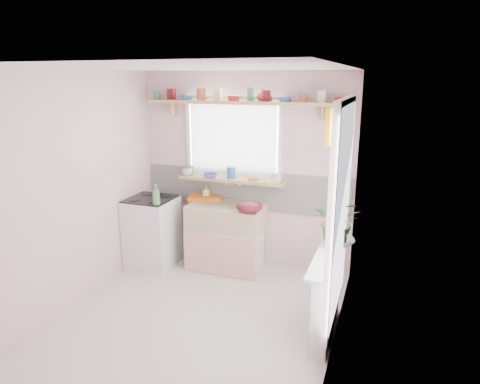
% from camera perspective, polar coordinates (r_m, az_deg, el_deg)
% --- Properties ---
extents(room, '(3.20, 3.20, 3.20)m').
position_cam_1_polar(room, '(4.65, 5.46, 1.98)').
color(room, silver).
rests_on(room, ground).
extents(sink_unit, '(0.95, 0.65, 1.11)m').
position_cam_1_polar(sink_unit, '(5.56, -1.82, -5.89)').
color(sink_unit, white).
rests_on(sink_unit, ground).
extents(cooker, '(0.58, 0.58, 0.93)m').
position_cam_1_polar(cooker, '(5.75, -11.62, -5.19)').
color(cooker, white).
rests_on(cooker, ground).
extents(radiator_ledge, '(0.22, 0.95, 0.78)m').
position_cam_1_polar(radiator_ledge, '(4.27, 11.41, -13.47)').
color(radiator_ledge, white).
rests_on(radiator_ledge, ground).
extents(windowsill, '(1.40, 0.22, 0.04)m').
position_cam_1_polar(windowsill, '(5.52, -1.18, 1.65)').
color(windowsill, tan).
rests_on(windowsill, room).
extents(pine_shelf, '(2.52, 0.24, 0.04)m').
position_cam_1_polar(pine_shelf, '(5.32, 0.27, 11.84)').
color(pine_shelf, tan).
rests_on(pine_shelf, room).
extents(shelf_crockery, '(2.47, 0.11, 0.12)m').
position_cam_1_polar(shelf_crockery, '(5.33, -0.18, 12.64)').
color(shelf_crockery, '#3F7F4C').
rests_on(shelf_crockery, pine_shelf).
extents(sill_crockery, '(1.35, 0.11, 0.12)m').
position_cam_1_polar(sill_crockery, '(5.50, -1.18, 2.43)').
color(sill_crockery, '#3F7F4C').
rests_on(sill_crockery, windowsill).
extents(dish_tray, '(0.53, 0.45, 0.04)m').
position_cam_1_polar(dish_tray, '(5.74, -4.60, -0.62)').
color(dish_tray, '#D15E12').
rests_on(dish_tray, sink_unit).
extents(colander, '(0.34, 0.34, 0.14)m').
position_cam_1_polar(colander, '(5.11, 1.26, -1.99)').
color(colander, '#5A0F1D').
rests_on(colander, sink_unit).
extents(jade_plant, '(0.49, 0.44, 0.50)m').
position_cam_1_polar(jade_plant, '(4.39, 13.01, -3.88)').
color(jade_plant, '#2D692A').
rests_on(jade_plant, radiator_ledge).
extents(fruit_bowl, '(0.42, 0.42, 0.08)m').
position_cam_1_polar(fruit_bowl, '(4.46, 12.86, -6.40)').
color(fruit_bowl, white).
rests_on(fruit_bowl, radiator_ledge).
extents(herb_pot, '(0.11, 0.09, 0.19)m').
position_cam_1_polar(herb_pot, '(4.03, 12.10, -7.92)').
color(herb_pot, '#366E2C').
rests_on(herb_pot, radiator_ledge).
extents(soap_bottle_sink, '(0.09, 0.09, 0.17)m').
position_cam_1_polar(soap_bottle_sink, '(5.72, -4.51, -0.00)').
color(soap_bottle_sink, '#E4F56D').
rests_on(soap_bottle_sink, sink_unit).
extents(sill_cup, '(0.17, 0.17, 0.10)m').
position_cam_1_polar(sill_cup, '(5.69, -7.07, 2.69)').
color(sill_cup, beige).
rests_on(sill_cup, windowsill).
extents(sill_bowl, '(0.19, 0.19, 0.06)m').
position_cam_1_polar(sill_bowl, '(5.55, -4.00, 2.21)').
color(sill_bowl, '#3865B7').
rests_on(sill_bowl, windowsill).
extents(shelf_vase, '(0.16, 0.16, 0.15)m').
position_cam_1_polar(shelf_vase, '(5.29, 3.02, 12.82)').
color(shelf_vase, '#A04E31').
rests_on(shelf_vase, pine_shelf).
extents(cooker_bottle, '(0.10, 0.10, 0.25)m').
position_cam_1_polar(cooker_bottle, '(5.28, -11.12, -0.34)').
color(cooker_bottle, '#458B4B').
rests_on(cooker_bottle, cooker).
extents(fruit, '(0.20, 0.14, 0.10)m').
position_cam_1_polar(fruit, '(4.44, 12.99, -5.64)').
color(fruit, orange).
rests_on(fruit, fruit_bowl).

